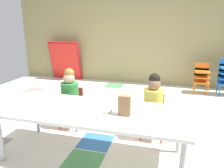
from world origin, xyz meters
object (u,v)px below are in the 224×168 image
Objects in this scene: seated_child_near_camera at (70,93)px; paper_plate_near_edge at (107,112)px; folded_activity_table at (65,61)px; paper_bag_brown at (125,105)px; seated_child_middle_seat at (153,100)px; donut_powdered_on_plate at (107,110)px; kid_chair_orange_stack at (202,76)px; craft_table at (92,113)px.

paper_plate_near_edge is at bearing -40.61° from seated_child_near_camera.
paper_bag_brown is (2.44, -3.37, 0.17)m from folded_activity_table.
seated_child_middle_seat is 7.41× the size of donut_powdered_on_plate.
kid_chair_orange_stack reaches higher than donut_powdered_on_plate.
paper_plate_near_edge is (0.77, -0.66, 0.05)m from seated_child_near_camera.
paper_plate_near_edge is (2.24, -3.36, 0.07)m from folded_activity_table.
folded_activity_table is at bearing 123.71° from donut_powdered_on_plate.
folded_activity_table is at bearing 135.01° from seated_child_middle_seat.
folded_activity_table is 4.04m from donut_powdered_on_plate.
seated_child_near_camera and seated_child_middle_seat have the same top height.
kid_chair_orange_stack is at bearing 65.58° from donut_powdered_on_plate.
kid_chair_orange_stack reaches higher than paper_plate_near_edge.
paper_bag_brown reaches higher than paper_plate_near_edge.
donut_powdered_on_plate is at bearing 176.71° from paper_bag_brown.
paper_bag_brown is at bearing -4.93° from craft_table.
kid_chair_orange_stack is (0.92, 2.37, -0.16)m from seated_child_middle_seat.
seated_child_middle_seat is 4.17× the size of paper_bag_brown.
paper_bag_brown reaches higher than donut_powdered_on_plate.
craft_table is 1.97× the size of folded_activity_table.
donut_powdered_on_plate is (0.00, 0.00, 0.02)m from paper_plate_near_edge.
craft_table is at bearing -47.53° from seated_child_near_camera.
seated_child_near_camera reaches higher than craft_table.
paper_plate_near_edge is (0.19, -0.02, 0.05)m from craft_table.
craft_table is at bearing -117.44° from kid_chair_orange_stack.
kid_chair_orange_stack is at bearing 62.56° from craft_table.
seated_child_middle_seat is at bearing 69.24° from paper_bag_brown.
seated_child_middle_seat reaches higher than craft_table.
donut_powdered_on_plate is at bearing -124.40° from seated_child_middle_seat.
kid_chair_orange_stack is 5.49× the size of donut_powdered_on_plate.
kid_chair_orange_stack is 3.34m from paper_plate_near_edge.
seated_child_middle_seat reaches higher than paper_bag_brown.
donut_powdered_on_plate is at bearing -56.29° from folded_activity_table.
folded_activity_table reaches higher than paper_bag_brown.
kid_chair_orange_stack is 0.63× the size of folded_activity_table.
seated_child_near_camera is 1.19m from paper_bag_brown.
seated_child_near_camera is 1.02m from paper_plate_near_edge.
kid_chair_orange_stack is at bearing 47.75° from seated_child_near_camera.
donut_powdered_on_plate is (-1.38, -3.03, 0.23)m from kid_chair_orange_stack.
seated_child_near_camera reaches higher than paper_bag_brown.
donut_powdered_on_plate is (2.24, -3.36, 0.09)m from folded_activity_table.
seated_child_near_camera is at bearing 139.39° from paper_plate_near_edge.
donut_powdered_on_plate is at bearing -114.42° from kid_chair_orange_stack.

